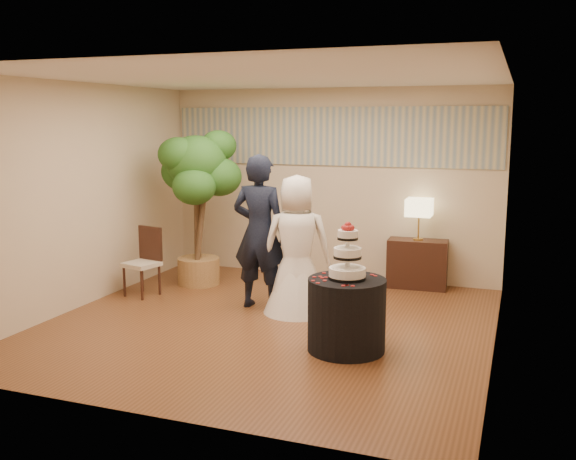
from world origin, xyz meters
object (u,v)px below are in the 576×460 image
at_px(wedding_cake, 348,251).
at_px(console, 417,264).
at_px(ficus_tree, 197,207).
at_px(table_lamp, 419,219).
at_px(groom, 260,232).
at_px(bride, 297,244).
at_px(side_chair, 141,262).
at_px(cake_table, 347,315).

relative_size(wedding_cake, console, 0.71).
bearing_deg(ficus_tree, table_lamp, 16.39).
xyz_separation_m(wedding_cake, table_lamp, (0.29, 2.77, -0.07)).
distance_m(groom, bride, 0.52).
bearing_deg(ficus_tree, side_chair, -117.36).
bearing_deg(groom, console, -135.06).
bearing_deg(side_chair, console, 39.33).
bearing_deg(cake_table, console, 84.10).
height_order(groom, console, groom).
bearing_deg(ficus_tree, console, 16.39).
bearing_deg(side_chair, bride, 13.04).
distance_m(groom, wedding_cake, 1.80).
relative_size(groom, wedding_cake, 3.30).
bearing_deg(table_lamp, wedding_cake, -95.90).
xyz_separation_m(console, side_chair, (-3.41, -1.70, 0.12)).
xyz_separation_m(bride, cake_table, (0.92, -1.08, -0.47)).
relative_size(wedding_cake, ficus_tree, 0.26).
bearing_deg(cake_table, table_lamp, 84.10).
bearing_deg(wedding_cake, cake_table, 0.00).
bearing_deg(ficus_tree, bride, -24.45).
bearing_deg(console, cake_table, -98.88).
distance_m(cake_table, table_lamp, 2.84).
relative_size(groom, cake_table, 2.43).
bearing_deg(console, table_lamp, 0.00).
bearing_deg(cake_table, groom, 141.99).
xyz_separation_m(bride, table_lamp, (1.20, 1.69, 0.13)).
distance_m(groom, ficus_tree, 1.51).
relative_size(bride, table_lamp, 2.93).
relative_size(bride, console, 2.07).
distance_m(wedding_cake, table_lamp, 2.78).
height_order(table_lamp, side_chair, table_lamp).
distance_m(bride, cake_table, 1.49).
relative_size(bride, ficus_tree, 0.76).
distance_m(cake_table, console, 2.78).
height_order(ficus_tree, side_chair, ficus_tree).
height_order(bride, console, bride).
height_order(groom, table_lamp, groom).
distance_m(groom, console, 2.46).
height_order(wedding_cake, console, wedding_cake).
relative_size(cake_table, console, 0.97).
height_order(cake_table, console, cake_table).
relative_size(cake_table, table_lamp, 1.37).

